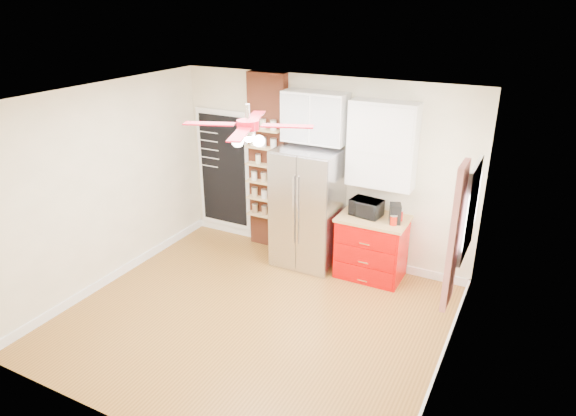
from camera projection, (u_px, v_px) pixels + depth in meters
The scene contains 21 objects.
floor at pixel (254, 319), 6.33m from camera, with size 4.50×4.50×0.00m, color #936125.
ceiling at pixel (247, 99), 5.30m from camera, with size 4.50×4.50×0.00m, color white.
wall_back at pixel (322, 170), 7.46m from camera, with size 4.50×0.02×2.70m, color #F3E8C3.
wall_front at pixel (124, 306), 4.18m from camera, with size 4.50×0.02×2.70m, color #F3E8C3.
wall_left at pixel (105, 187), 6.77m from camera, with size 0.02×4.00×2.70m, color #F3E8C3.
wall_right at pixel (454, 262), 4.86m from camera, with size 0.02×4.00×2.70m, color #F3E8C3.
chalkboard at pixel (224, 170), 8.25m from camera, with size 0.95×0.05×1.95m.
brick_pillar at pixel (268, 163), 7.76m from camera, with size 0.60×0.16×2.70m, color brown.
fridge at pixel (308, 208), 7.36m from camera, with size 0.90×0.70×1.75m, color #B7B7BC.
upper_glass_cabinet at pixel (315, 117), 7.03m from camera, with size 0.90×0.35×0.70m, color white.
red_cabinet at pixel (371, 247), 7.15m from camera, with size 0.94×0.64×0.90m.
upper_shelf_unit at pixel (382, 145), 6.75m from camera, with size 0.90×0.30×1.15m, color white.
window at pixel (470, 210), 5.54m from camera, with size 0.04×0.75×1.05m, color white.
curtain at pixel (455, 237), 5.14m from camera, with size 0.06×0.40×1.55m, color #B31917.
ceiling_fan at pixel (248, 125), 5.41m from camera, with size 1.40×1.40×0.44m.
toaster_oven at pixel (366, 208), 7.00m from camera, with size 0.42×0.28×0.23m, color black.
coffee_maker at pixel (395, 213), 6.77m from camera, with size 0.14×0.19×0.26m, color black.
canister_left at pixel (393, 220), 6.73m from camera, with size 0.10×0.10×0.13m, color #B71A0A.
canister_right at pixel (399, 215), 6.87m from camera, with size 0.11×0.11×0.14m, color #B30F09.
pantry_jar_oats at pixel (258, 159), 7.65m from camera, with size 0.08×0.08×0.13m, color beige.
pantry_jar_beans at pixel (271, 161), 7.58m from camera, with size 0.10×0.10×0.13m, color #906C49.
Camera 1 is at (2.82, -4.54, 3.68)m, focal length 32.00 mm.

